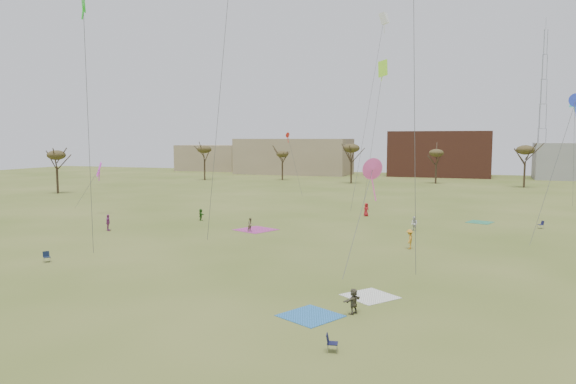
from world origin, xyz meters
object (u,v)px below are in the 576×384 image
(camp_chair_right, at_px, (541,226))
(radio_tower, at_px, (542,103))
(camp_chair_center, at_px, (332,346))
(camp_chair_left, at_px, (47,259))

(camp_chair_right, height_order, radio_tower, radio_tower)
(camp_chair_right, bearing_deg, radio_tower, 149.55)
(camp_chair_center, relative_size, radio_tower, 0.02)
(camp_chair_center, height_order, camp_chair_right, same)
(camp_chair_left, height_order, radio_tower, radio_tower)
(camp_chair_right, xyz_separation_m, radio_tower, (7.95, 90.26, 18.95))
(camp_chair_left, bearing_deg, radio_tower, 11.60)
(camp_chair_right, bearing_deg, camp_chair_center, -42.41)
(camp_chair_center, bearing_deg, camp_chair_right, -28.22)
(camp_chair_center, relative_size, camp_chair_right, 1.00)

